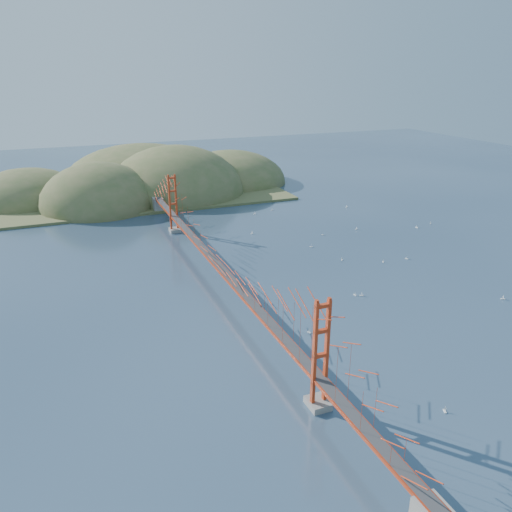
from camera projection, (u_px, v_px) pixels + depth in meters
name	position (u px, v px, depth m)	size (l,w,h in m)	color
ground	(222.00, 289.00, 75.06)	(320.00, 320.00, 0.00)	#2A3E55
bridge	(220.00, 244.00, 72.72)	(2.20, 94.40, 12.00)	gray
far_headlands	(150.00, 190.00, 135.18)	(84.00, 58.00, 25.00)	olive
sailboat_8	(347.00, 207.00, 118.39)	(0.55, 0.52, 0.62)	white
sailboat_10	(309.00, 332.00, 62.57)	(0.54, 0.60, 0.68)	white
sailboat_6	(362.00, 295.00, 72.65)	(0.59, 0.59, 0.67)	white
sailboat_3	(252.00, 233.00, 99.63)	(0.55, 0.48, 0.63)	white
sailboat_4	(383.00, 262.00, 85.12)	(0.55, 0.55, 0.60)	white
sailboat_12	(255.00, 214.00, 112.95)	(0.55, 0.47, 0.63)	white
sailboat_9	(430.00, 223.00, 105.92)	(0.60, 0.60, 0.63)	white
sailboat_16	(311.00, 246.00, 92.32)	(0.56, 0.56, 0.62)	white
sailboat_7	(272.00, 210.00, 115.96)	(0.52, 0.49, 0.58)	white
sailboat_1	(323.00, 235.00, 98.88)	(0.54, 0.54, 0.57)	white
sailboat_0	(355.00, 294.00, 72.81)	(0.51, 0.55, 0.62)	white
sailboat_14	(342.00, 260.00, 85.96)	(0.66, 0.66, 0.69)	white
sailboat_5	(407.00, 258.00, 86.59)	(0.59, 0.59, 0.66)	white
sailboat_17	(356.00, 229.00, 102.28)	(0.54, 0.45, 0.63)	white
sailboat_2	(503.00, 298.00, 71.56)	(0.66, 0.66, 0.70)	white
sailboat_extra_0	(445.00, 410.00, 48.22)	(0.61, 0.61, 0.68)	white
sailboat_extra_1	(417.00, 227.00, 103.43)	(0.51, 0.63, 0.74)	white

